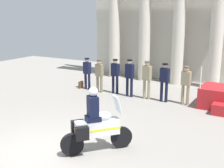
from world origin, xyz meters
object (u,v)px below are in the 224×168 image
at_px(briefcase_on_ground, 81,85).
at_px(officer_in_row_4, 147,77).
at_px(officer_in_row_6, 186,82).
at_px(officer_in_row_1, 99,73).
at_px(officer_in_row_3, 130,75).
at_px(officer_in_row_5, 164,79).
at_px(officer_in_row_0, 87,71).
at_px(officer_in_row_2, 115,73).
at_px(motorcycle_with_rider, 95,125).

bearing_deg(briefcase_on_ground, officer_in_row_4, -2.10).
bearing_deg(officer_in_row_6, officer_in_row_1, 9.66).
bearing_deg(officer_in_row_3, officer_in_row_5, -171.22).
relative_size(officer_in_row_1, officer_in_row_5, 0.94).
bearing_deg(officer_in_row_4, officer_in_row_0, 6.52).
height_order(officer_in_row_0, officer_in_row_1, officer_in_row_0).
xyz_separation_m(officer_in_row_0, officer_in_row_2, (1.64, -0.01, 0.04)).
bearing_deg(officer_in_row_5, officer_in_row_6, -166.90).
xyz_separation_m(officer_in_row_2, officer_in_row_4, (1.69, -0.10, 0.03)).
bearing_deg(briefcase_on_ground, officer_in_row_6, -0.94).
bearing_deg(officer_in_row_0, motorcycle_with_rider, 134.51).
distance_m(officer_in_row_4, officer_in_row_5, 0.84).
xyz_separation_m(officer_in_row_6, briefcase_on_ground, (-5.54, 0.09, -0.80)).
relative_size(officer_in_row_5, briefcase_on_ground, 4.80).
bearing_deg(officer_in_row_1, officer_in_row_3, -171.37).
bearing_deg(motorcycle_with_rider, officer_in_row_6, 31.27).
xyz_separation_m(officer_in_row_0, motorcycle_with_rider, (4.13, -5.66, -0.17)).
bearing_deg(officer_in_row_0, officer_in_row_3, -175.05).
bearing_deg(officer_in_row_0, officer_in_row_5, -173.50).
height_order(officer_in_row_2, officer_in_row_4, officer_in_row_4).
relative_size(officer_in_row_5, officer_in_row_6, 1.04).
xyz_separation_m(officer_in_row_2, briefcase_on_ground, (-2.08, 0.04, -0.82)).
bearing_deg(briefcase_on_ground, officer_in_row_2, -1.08).
height_order(officer_in_row_1, motorcycle_with_rider, motorcycle_with_rider).
bearing_deg(officer_in_row_2, officer_in_row_1, 18.63).
height_order(officer_in_row_2, officer_in_row_6, officer_in_row_2).
distance_m(officer_in_row_1, officer_in_row_2, 0.82).
bearing_deg(officer_in_row_5, motorcycle_with_rider, 97.97).
bearing_deg(briefcase_on_ground, officer_in_row_0, -3.89).
height_order(officer_in_row_2, motorcycle_with_rider, motorcycle_with_rider).
bearing_deg(officer_in_row_4, officer_in_row_2, 5.04).
bearing_deg(officer_in_row_2, officer_in_row_6, -172.46).
distance_m(officer_in_row_3, officer_in_row_4, 0.85).
xyz_separation_m(officer_in_row_2, officer_in_row_5, (2.53, -0.13, 0.02)).
xyz_separation_m(officer_in_row_1, briefcase_on_ground, (-1.27, 0.19, -0.78)).
height_order(officer_in_row_6, briefcase_on_ground, officer_in_row_6).
bearing_deg(motorcycle_with_rider, officer_in_row_0, 77.20).
bearing_deg(officer_in_row_1, officer_in_row_2, -161.37).
xyz_separation_m(officer_in_row_4, officer_in_row_5, (0.84, -0.03, -0.01)).
relative_size(officer_in_row_2, officer_in_row_4, 0.97).
distance_m(officer_in_row_3, officer_in_row_5, 1.69).
bearing_deg(briefcase_on_ground, officer_in_row_3, -3.51).
xyz_separation_m(officer_in_row_3, officer_in_row_6, (2.62, 0.09, -0.06)).
height_order(officer_in_row_4, briefcase_on_ground, officer_in_row_4).
distance_m(officer_in_row_4, officer_in_row_6, 1.77).
distance_m(motorcycle_with_rider, briefcase_on_ground, 7.33).
bearing_deg(officer_in_row_6, briefcase_on_ground, 7.45).
bearing_deg(officer_in_row_6, officer_in_row_4, 9.94).
relative_size(officer_in_row_4, motorcycle_with_rider, 0.92).
height_order(officer_in_row_0, officer_in_row_5, officer_in_row_5).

